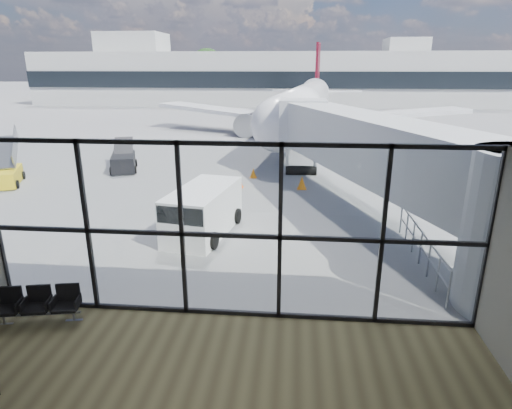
% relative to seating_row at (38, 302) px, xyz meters
% --- Properties ---
extents(ground, '(220.00, 220.00, 0.00)m').
position_rel_seating_row_xyz_m(ground, '(4.77, 40.69, -0.50)').
color(ground, slate).
rests_on(ground, ground).
extents(lounge_shell, '(12.02, 8.01, 4.51)m').
position_rel_seating_row_xyz_m(lounge_shell, '(4.77, -4.11, 2.15)').
color(lounge_shell, brown).
rests_on(lounge_shell, ground).
extents(glass_curtain_wall, '(12.10, 0.12, 4.50)m').
position_rel_seating_row_xyz_m(glass_curtain_wall, '(4.77, 0.69, 1.74)').
color(glass_curtain_wall, white).
rests_on(glass_curtain_wall, ground).
extents(jet_bridge, '(8.00, 16.50, 4.33)m').
position_rel_seating_row_xyz_m(jet_bridge, '(9.67, 7.76, 2.26)').
color(jet_bridge, '#AEB2B4').
rests_on(jet_bridge, ground).
extents(apron_railing, '(0.06, 5.46, 1.11)m').
position_rel_seating_row_xyz_m(apron_railing, '(10.37, 4.19, 0.22)').
color(apron_railing, gray).
rests_on(apron_railing, ground).
extents(far_terminal, '(80.00, 12.20, 11.00)m').
position_rel_seating_row_xyz_m(far_terminal, '(4.18, 62.66, 3.71)').
color(far_terminal, '#A2A29E').
rests_on(far_terminal, ground).
extents(tree_0, '(4.95, 4.95, 7.12)m').
position_rel_seating_row_xyz_m(tree_0, '(-40.23, 72.69, 4.13)').
color(tree_0, '#382619').
rests_on(tree_0, ground).
extents(tree_1, '(5.61, 5.61, 8.07)m').
position_rel_seating_row_xyz_m(tree_1, '(-34.23, 72.69, 4.75)').
color(tree_1, '#382619').
rests_on(tree_1, ground).
extents(tree_2, '(6.27, 6.27, 9.03)m').
position_rel_seating_row_xyz_m(tree_2, '(-28.23, 72.69, 5.37)').
color(tree_2, '#382619').
rests_on(tree_2, ground).
extents(tree_3, '(4.95, 4.95, 7.12)m').
position_rel_seating_row_xyz_m(tree_3, '(-22.23, 72.69, 4.13)').
color(tree_3, '#382619').
rests_on(tree_3, ground).
extents(tree_4, '(5.61, 5.61, 8.07)m').
position_rel_seating_row_xyz_m(tree_4, '(-16.23, 72.69, 4.75)').
color(tree_4, '#382619').
rests_on(tree_4, ground).
extents(tree_5, '(6.27, 6.27, 9.03)m').
position_rel_seating_row_xyz_m(tree_5, '(-10.23, 72.69, 5.37)').
color(tree_5, '#382619').
rests_on(tree_5, ground).
extents(seating_row, '(2.04, 0.93, 0.91)m').
position_rel_seating_row_xyz_m(seating_row, '(0.00, 0.00, 0.00)').
color(seating_row, gray).
rests_on(seating_row, ground).
extents(airliner, '(28.91, 33.63, 8.68)m').
position_rel_seating_row_xyz_m(airliner, '(7.00, 31.70, 2.14)').
color(airliner, silver).
rests_on(airliner, ground).
extents(service_van, '(2.54, 4.32, 1.77)m').
position_rel_seating_row_xyz_m(service_van, '(2.87, 6.10, 0.41)').
color(service_van, white).
rests_on(service_van, ground).
extents(belt_loader, '(2.36, 3.90, 1.70)m').
position_rel_seating_row_xyz_m(belt_loader, '(-4.08, 15.84, 0.07)').
color(belt_loader, black).
rests_on(belt_loader, ground).
extents(mobile_stairs, '(2.78, 3.68, 2.36)m').
position_rel_seating_row_xyz_m(mobile_stairs, '(-9.27, 12.03, 0.06)').
color(mobile_stairs, yellow).
rests_on(mobile_stairs, ground).
extents(traffic_cone_a, '(0.39, 0.39, 0.56)m').
position_rel_seating_row_xyz_m(traffic_cone_a, '(3.95, 14.72, -0.24)').
color(traffic_cone_a, orange).
rests_on(traffic_cone_a, ground).
extents(traffic_cone_b, '(0.37, 0.37, 0.53)m').
position_rel_seating_row_xyz_m(traffic_cone_b, '(3.45, 12.64, -0.25)').
color(traffic_cone_b, '#FF5B0D').
rests_on(traffic_cone_b, ground).
extents(traffic_cone_c, '(0.48, 0.48, 0.68)m').
position_rel_seating_row_xyz_m(traffic_cone_c, '(6.68, 12.66, -0.18)').
color(traffic_cone_c, orange).
rests_on(traffic_cone_c, ground).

